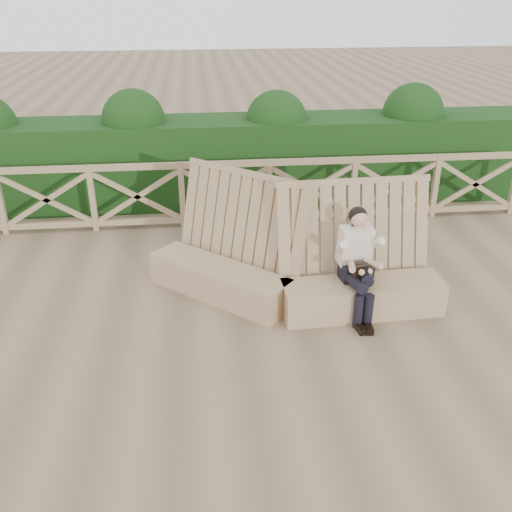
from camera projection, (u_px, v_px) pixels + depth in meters
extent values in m
plane|color=brown|center=(245.00, 343.00, 6.47)|extent=(60.00, 60.00, 0.00)
cube|color=olive|center=(220.00, 280.00, 7.38)|extent=(1.80, 1.69, 0.42)
cube|color=olive|center=(232.00, 233.00, 7.32)|extent=(1.76, 1.64, 1.54)
cube|color=olive|center=(362.00, 297.00, 7.00)|extent=(1.99, 0.59, 0.42)
cube|color=olive|center=(359.00, 245.00, 6.98)|extent=(1.98, 0.53, 1.54)
cube|color=black|center=(354.00, 271.00, 6.93)|extent=(0.38, 0.29, 0.21)
cube|color=beige|center=(355.00, 245.00, 6.83)|extent=(0.42, 0.32, 0.51)
sphere|color=tan|center=(359.00, 218.00, 6.63)|extent=(0.23, 0.23, 0.20)
sphere|color=black|center=(358.00, 216.00, 6.65)|extent=(0.25, 0.25, 0.22)
cylinder|color=black|center=(354.00, 281.00, 6.74)|extent=(0.20, 0.46, 0.14)
cylinder|color=black|center=(366.00, 274.00, 6.76)|extent=(0.20, 0.46, 0.16)
cylinder|color=black|center=(358.00, 312.00, 6.69)|extent=(0.13, 0.13, 0.42)
cylinder|color=black|center=(368.00, 311.00, 6.70)|extent=(0.13, 0.13, 0.42)
cube|color=black|center=(360.00, 328.00, 6.69)|extent=(0.12, 0.24, 0.08)
cube|color=black|center=(368.00, 328.00, 6.69)|extent=(0.12, 0.24, 0.08)
cube|color=black|center=(362.00, 270.00, 6.74)|extent=(0.27, 0.18, 0.17)
cube|color=black|center=(366.00, 272.00, 6.58)|extent=(0.08, 0.09, 0.12)
cube|color=#927855|center=(225.00, 164.00, 9.14)|extent=(10.10, 0.07, 0.10)
cube|color=#927855|center=(226.00, 218.00, 9.55)|extent=(10.10, 0.07, 0.10)
cube|color=black|center=(221.00, 161.00, 10.35)|extent=(12.00, 1.20, 1.50)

